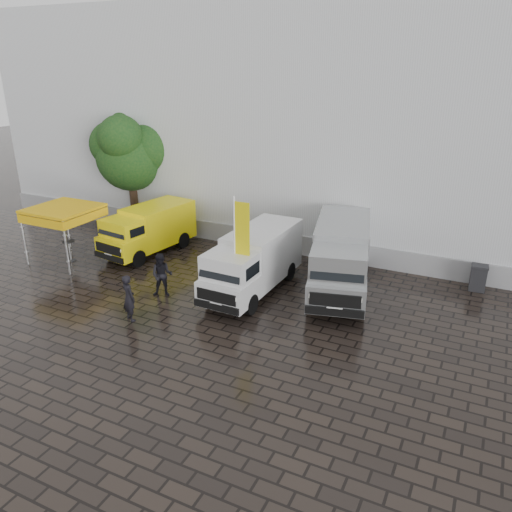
{
  "coord_description": "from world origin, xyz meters",
  "views": [
    {
      "loc": [
        8.1,
        -14.22,
        9.11
      ],
      "look_at": [
        0.12,
        2.2,
        1.98
      ],
      "focal_mm": 35.0,
      "sensor_mm": 36.0,
      "label": 1
    }
  ],
  "objects_px": {
    "van_white": "(253,263)",
    "flagpole": "(239,250)",
    "canopy_tent": "(62,211)",
    "wheelie_bin": "(478,277)",
    "van_yellow": "(148,231)",
    "cocktail_table": "(70,251)",
    "van_silver": "(341,259)",
    "person_front": "(129,298)",
    "person_tent": "(162,275)"
  },
  "relations": [
    {
      "from": "person_front",
      "to": "canopy_tent",
      "type": "bearing_deg",
      "value": -4.02
    },
    {
      "from": "van_silver",
      "to": "canopy_tent",
      "type": "distance_m",
      "value": 13.23
    },
    {
      "from": "van_yellow",
      "to": "wheelie_bin",
      "type": "distance_m",
      "value": 15.53
    },
    {
      "from": "van_yellow",
      "to": "van_silver",
      "type": "bearing_deg",
      "value": 7.49
    },
    {
      "from": "van_yellow",
      "to": "cocktail_table",
      "type": "relative_size",
      "value": 4.92
    },
    {
      "from": "van_silver",
      "to": "person_front",
      "type": "bearing_deg",
      "value": -150.35
    },
    {
      "from": "wheelie_bin",
      "to": "person_tent",
      "type": "height_order",
      "value": "person_tent"
    },
    {
      "from": "wheelie_bin",
      "to": "van_silver",
      "type": "bearing_deg",
      "value": -156.39
    },
    {
      "from": "van_yellow",
      "to": "canopy_tent",
      "type": "distance_m",
      "value": 4.11
    },
    {
      "from": "van_yellow",
      "to": "flagpole",
      "type": "distance_m",
      "value": 7.98
    },
    {
      "from": "person_tent",
      "to": "van_white",
      "type": "bearing_deg",
      "value": 8.6
    },
    {
      "from": "canopy_tent",
      "to": "wheelie_bin",
      "type": "height_order",
      "value": "canopy_tent"
    },
    {
      "from": "van_white",
      "to": "cocktail_table",
      "type": "xyz_separation_m",
      "value": [
        -9.56,
        -0.83,
        -0.75
      ]
    },
    {
      "from": "flagpole",
      "to": "cocktail_table",
      "type": "xyz_separation_m",
      "value": [
        -9.82,
        0.92,
        -2.0
      ]
    },
    {
      "from": "van_silver",
      "to": "cocktail_table",
      "type": "xyz_separation_m",
      "value": [
        -12.8,
        -2.5,
        -0.9
      ]
    },
    {
      "from": "van_yellow",
      "to": "cocktail_table",
      "type": "height_order",
      "value": "van_yellow"
    },
    {
      "from": "van_white",
      "to": "cocktail_table",
      "type": "relative_size",
      "value": 5.67
    },
    {
      "from": "cocktail_table",
      "to": "person_front",
      "type": "relative_size",
      "value": 0.57
    },
    {
      "from": "van_yellow",
      "to": "flagpole",
      "type": "height_order",
      "value": "flagpole"
    },
    {
      "from": "van_yellow",
      "to": "wheelie_bin",
      "type": "bearing_deg",
      "value": 17.51
    },
    {
      "from": "van_white",
      "to": "wheelie_bin",
      "type": "distance_m",
      "value": 9.58
    },
    {
      "from": "van_white",
      "to": "wheelie_bin",
      "type": "height_order",
      "value": "van_white"
    },
    {
      "from": "van_silver",
      "to": "cocktail_table",
      "type": "height_order",
      "value": "van_silver"
    },
    {
      "from": "van_white",
      "to": "van_yellow",
      "type": "bearing_deg",
      "value": 166.85
    },
    {
      "from": "canopy_tent",
      "to": "flagpole",
      "type": "height_order",
      "value": "flagpole"
    },
    {
      "from": "van_yellow",
      "to": "van_silver",
      "type": "height_order",
      "value": "van_silver"
    },
    {
      "from": "van_yellow",
      "to": "canopy_tent",
      "type": "relative_size",
      "value": 1.76
    },
    {
      "from": "van_white",
      "to": "person_tent",
      "type": "height_order",
      "value": "van_white"
    },
    {
      "from": "van_silver",
      "to": "cocktail_table",
      "type": "relative_size",
      "value": 6.33
    },
    {
      "from": "flagpole",
      "to": "cocktail_table",
      "type": "relative_size",
      "value": 4.4
    },
    {
      "from": "person_front",
      "to": "person_tent",
      "type": "relative_size",
      "value": 0.99
    },
    {
      "from": "van_yellow",
      "to": "van_white",
      "type": "relative_size",
      "value": 0.87
    },
    {
      "from": "van_white",
      "to": "canopy_tent",
      "type": "height_order",
      "value": "canopy_tent"
    },
    {
      "from": "van_white",
      "to": "van_silver",
      "type": "bearing_deg",
      "value": 28.64
    },
    {
      "from": "cocktail_table",
      "to": "wheelie_bin",
      "type": "distance_m",
      "value": 18.8
    },
    {
      "from": "canopy_tent",
      "to": "flagpole",
      "type": "bearing_deg",
      "value": -5.5
    },
    {
      "from": "van_silver",
      "to": "canopy_tent",
      "type": "height_order",
      "value": "van_silver"
    },
    {
      "from": "person_tent",
      "to": "person_front",
      "type": "bearing_deg",
      "value": -110.6
    },
    {
      "from": "van_silver",
      "to": "wheelie_bin",
      "type": "xyz_separation_m",
      "value": [
        5.28,
        2.64,
        -0.86
      ]
    },
    {
      "from": "van_white",
      "to": "van_silver",
      "type": "distance_m",
      "value": 3.65
    },
    {
      "from": "canopy_tent",
      "to": "van_yellow",
      "type": "bearing_deg",
      "value": 41.16
    },
    {
      "from": "van_yellow",
      "to": "wheelie_bin",
      "type": "xyz_separation_m",
      "value": [
        15.31,
        2.53,
        -0.61
      ]
    },
    {
      "from": "van_white",
      "to": "flagpole",
      "type": "height_order",
      "value": "flagpole"
    },
    {
      "from": "van_yellow",
      "to": "person_front",
      "type": "bearing_deg",
      "value": -50.38
    },
    {
      "from": "cocktail_table",
      "to": "person_front",
      "type": "xyz_separation_m",
      "value": [
        6.5,
        -3.47,
        0.39
      ]
    },
    {
      "from": "person_front",
      "to": "wheelie_bin",
      "type": "bearing_deg",
      "value": -119.56
    },
    {
      "from": "canopy_tent",
      "to": "cocktail_table",
      "type": "height_order",
      "value": "canopy_tent"
    },
    {
      "from": "flagpole",
      "to": "person_front",
      "type": "distance_m",
      "value": 4.48
    },
    {
      "from": "flagpole",
      "to": "canopy_tent",
      "type": "bearing_deg",
      "value": 174.5
    },
    {
      "from": "cocktail_table",
      "to": "canopy_tent",
      "type": "bearing_deg",
      "value": 163.54
    }
  ]
}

